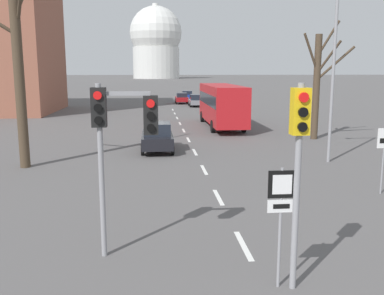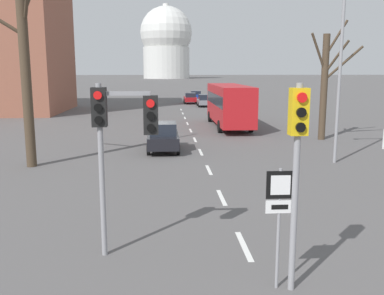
# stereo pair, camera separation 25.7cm
# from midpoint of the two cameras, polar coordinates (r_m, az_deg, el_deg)

# --- Properties ---
(lane_stripe_1) EXTENTS (0.16, 2.00, 0.01)m
(lane_stripe_1) POSITION_cam_midpoint_polar(r_m,az_deg,el_deg) (12.04, 6.25, -12.83)
(lane_stripe_1) COLOR silver
(lane_stripe_1) RESTS_ON ground_plane
(lane_stripe_2) EXTENTS (0.16, 2.00, 0.01)m
(lane_stripe_2) POSITION_cam_midpoint_polar(r_m,az_deg,el_deg) (16.21, 3.08, -6.63)
(lane_stripe_2) COLOR silver
(lane_stripe_2) RESTS_ON ground_plane
(lane_stripe_3) EXTENTS (0.16, 2.00, 0.01)m
(lane_stripe_3) POSITION_cam_midpoint_polar(r_m,az_deg,el_deg) (20.52, 1.26, -2.98)
(lane_stripe_3) COLOR silver
(lane_stripe_3) RESTS_ON ground_plane
(lane_stripe_4) EXTENTS (0.16, 2.00, 0.01)m
(lane_stripe_4) POSITION_cam_midpoint_polar(r_m,az_deg,el_deg) (24.90, 0.08, -0.61)
(lane_stripe_4) COLOR silver
(lane_stripe_4) RESTS_ON ground_plane
(lane_stripe_5) EXTENTS (0.16, 2.00, 0.01)m
(lane_stripe_5) POSITION_cam_midpoint_polar(r_m,az_deg,el_deg) (29.31, -0.74, 1.05)
(lane_stripe_5) COLOR silver
(lane_stripe_5) RESTS_ON ground_plane
(lane_stripe_6) EXTENTS (0.16, 2.00, 0.01)m
(lane_stripe_6) POSITION_cam_midpoint_polar(r_m,az_deg,el_deg) (33.75, -1.34, 2.28)
(lane_stripe_6) COLOR silver
(lane_stripe_6) RESTS_ON ground_plane
(lane_stripe_7) EXTENTS (0.16, 2.00, 0.01)m
(lane_stripe_7) POSITION_cam_midpoint_polar(r_m,az_deg,el_deg) (38.20, -1.81, 3.22)
(lane_stripe_7) COLOR silver
(lane_stripe_7) RESTS_ON ground_plane
(lane_stripe_8) EXTENTS (0.16, 2.00, 0.01)m
(lane_stripe_8) POSITION_cam_midpoint_polar(r_m,az_deg,el_deg) (42.66, -2.18, 3.96)
(lane_stripe_8) COLOR silver
(lane_stripe_8) RESTS_ON ground_plane
(lane_stripe_9) EXTENTS (0.16, 2.00, 0.01)m
(lane_stripe_9) POSITION_cam_midpoint_polar(r_m,az_deg,el_deg) (47.13, -2.48, 4.56)
(lane_stripe_9) COLOR silver
(lane_stripe_9) RESTS_ON ground_plane
(lane_stripe_10) EXTENTS (0.16, 2.00, 0.01)m
(lane_stripe_10) POSITION_cam_midpoint_polar(r_m,az_deg,el_deg) (51.61, -2.73, 5.06)
(lane_stripe_10) COLOR silver
(lane_stripe_10) RESTS_ON ground_plane
(traffic_signal_centre_tall) EXTENTS (0.36, 0.34, 4.47)m
(traffic_signal_centre_tall) POSITION_cam_midpoint_polar(r_m,az_deg,el_deg) (9.08, 13.25, -0.06)
(traffic_signal_centre_tall) COLOR gray
(traffic_signal_centre_tall) RESTS_ON ground_plane
(traffic_signal_near_left) EXTENTS (1.61, 0.34, 4.41)m
(traffic_signal_near_left) POSITION_cam_midpoint_polar(r_m,az_deg,el_deg) (10.67, -10.49, 2.56)
(traffic_signal_near_left) COLOR gray
(traffic_signal_near_left) RESTS_ON ground_plane
(route_sign_post) EXTENTS (0.60, 0.08, 2.69)m
(route_sign_post) POSITION_cam_midpoint_polar(r_m,az_deg,el_deg) (9.38, 11.01, -7.78)
(route_sign_post) COLOR gray
(route_sign_post) RESTS_ON ground_plane
(speed_limit_sign) EXTENTS (0.60, 0.08, 2.61)m
(speed_limit_sign) POSITION_cam_midpoint_polar(r_m,az_deg,el_deg) (17.74, 23.86, -0.16)
(speed_limit_sign) COLOR gray
(speed_limit_sign) RESTS_ON ground_plane
(street_lamp_right) EXTENTS (2.20, 0.36, 9.06)m
(street_lamp_right) POSITION_cam_midpoint_polar(r_m,az_deg,el_deg) (22.73, 17.27, 11.82)
(street_lamp_right) COLOR gray
(street_lamp_right) RESTS_ON ground_plane
(sedan_near_left) EXTENTS (1.83, 4.09, 1.58)m
(sedan_near_left) POSITION_cam_midpoint_polar(r_m,az_deg,el_deg) (56.09, 0.41, 6.29)
(sedan_near_left) COLOR slate
(sedan_near_left) RESTS_ON ground_plane
(sedan_near_right) EXTENTS (1.78, 3.85, 1.52)m
(sedan_near_right) POSITION_cam_midpoint_polar(r_m,az_deg,el_deg) (60.84, -1.51, 6.60)
(sedan_near_right) COLOR maroon
(sedan_near_right) RESTS_ON ground_plane
(sedan_mid_centre) EXTENTS (1.86, 4.01, 1.71)m
(sedan_mid_centre) POSITION_cam_midpoint_polar(r_m,az_deg,el_deg) (25.15, -4.95, 1.42)
(sedan_mid_centre) COLOR black
(sedan_mid_centre) RESTS_ON ground_plane
(sedan_far_left) EXTENTS (1.82, 3.84, 1.51)m
(sedan_far_left) POSITION_cam_midpoint_polar(r_m,az_deg,el_deg) (67.13, -0.82, 6.96)
(sedan_far_left) COLOR navy
(sedan_far_left) RESTS_ON ground_plane
(city_bus) EXTENTS (2.66, 10.80, 3.48)m
(city_bus) POSITION_cam_midpoint_polar(r_m,az_deg,el_deg) (35.78, 3.78, 6.01)
(city_bus) COLOR red
(city_bus) RESTS_ON ground_plane
(bare_tree_left_near) EXTENTS (5.08, 4.03, 10.95)m
(bare_tree_left_near) POSITION_cam_midpoint_polar(r_m,az_deg,el_deg) (22.13, -22.58, 10.28)
(bare_tree_left_near) COLOR #473828
(bare_tree_left_near) RESTS_ON ground_plane
(bare_tree_right_near) EXTENTS (3.51, 1.54, 7.94)m
(bare_tree_right_near) POSITION_cam_midpoint_polar(r_m,az_deg,el_deg) (30.44, 16.21, 8.36)
(bare_tree_right_near) COLOR #473828
(bare_tree_right_near) RESTS_ON ground_plane
(capitol_dome) EXTENTS (28.09, 28.09, 39.67)m
(capitol_dome) POSITION_cam_midpoint_polar(r_m,az_deg,el_deg) (239.94, -4.86, 13.78)
(capitol_dome) COLOR silver
(capitol_dome) RESTS_ON ground_plane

